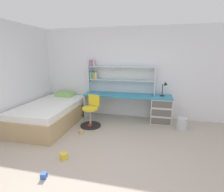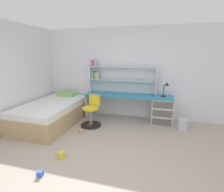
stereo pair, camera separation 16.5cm
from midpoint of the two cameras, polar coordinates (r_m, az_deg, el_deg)
ground_plane at (r=2.87m, az=-2.90°, el=-25.05°), size 5.97×6.38×0.02m
room_shell at (r=4.02m, az=-15.04°, el=5.68°), size 5.97×6.38×2.51m
desk at (r=4.73m, az=14.02°, el=-3.63°), size 2.37×0.53×0.71m
bookshelf_hutch at (r=4.83m, az=1.87°, el=7.28°), size 1.87×0.22×0.92m
desk_lamp at (r=4.63m, az=18.62°, el=2.79°), size 0.20×0.17×0.38m
swivel_chair at (r=4.41m, az=-5.77°, el=-5.93°), size 0.52×0.52×0.78m
bed_platform at (r=4.79m, az=-18.13°, el=-5.31°), size 1.23×2.10×0.68m
waste_bin at (r=4.53m, az=23.47°, el=-8.74°), size 0.25×0.25×0.29m
toy_block_yellow_0 at (r=3.30m, az=-15.03°, el=-18.36°), size 0.16×0.16×0.11m
toy_block_red_1 at (r=4.42m, az=-6.19°, el=-9.62°), size 0.10×0.10×0.08m
toy_block_blue_2 at (r=3.00m, az=-21.18°, el=-22.91°), size 0.09×0.09×0.08m
toy_block_natural_3 at (r=4.11m, az=-9.12°, el=-11.55°), size 0.11×0.11×0.08m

